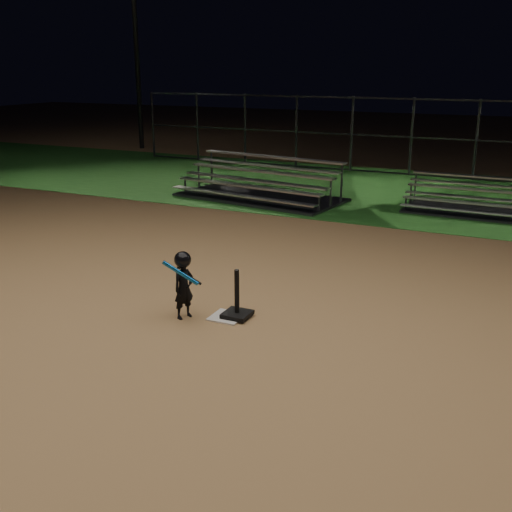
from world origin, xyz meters
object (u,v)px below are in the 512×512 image
(batting_tee, at_px, (237,308))
(bleacher_right, at_px, (478,207))
(bleacher_left, at_px, (259,191))
(home_plate, at_px, (227,317))
(light_pole_left, at_px, (134,28))
(child_batter, at_px, (184,283))

(batting_tee, bearing_deg, bleacher_right, 73.23)
(bleacher_left, xyz_separation_m, bleacher_right, (5.57, 0.68, -0.05))
(bleacher_left, bearing_deg, home_plate, -59.90)
(bleacher_left, bearing_deg, light_pole_left, 149.75)
(child_batter, distance_m, light_pole_left, 19.52)
(home_plate, xyz_separation_m, bleacher_left, (-2.96, 7.60, 0.21))
(batting_tee, height_order, bleacher_left, bleacher_left)
(light_pole_left, bearing_deg, bleacher_right, -24.49)
(bleacher_left, height_order, light_pole_left, light_pole_left)
(child_batter, bearing_deg, bleacher_right, 2.36)
(batting_tee, bearing_deg, bleacher_left, 112.31)
(batting_tee, relative_size, light_pole_left, 0.09)
(child_batter, bearing_deg, bleacher_left, 39.75)
(batting_tee, relative_size, child_batter, 0.71)
(home_plate, relative_size, bleacher_left, 0.10)
(home_plate, relative_size, light_pole_left, 0.05)
(bleacher_left, distance_m, light_pole_left, 12.57)
(home_plate, distance_m, bleacher_left, 8.16)
(batting_tee, bearing_deg, home_plate, -155.02)
(child_batter, xyz_separation_m, bleacher_left, (-2.40, 7.85, -0.31))
(home_plate, distance_m, bleacher_right, 8.69)
(bleacher_left, bearing_deg, bleacher_right, 15.84)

